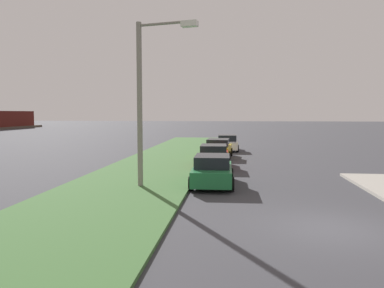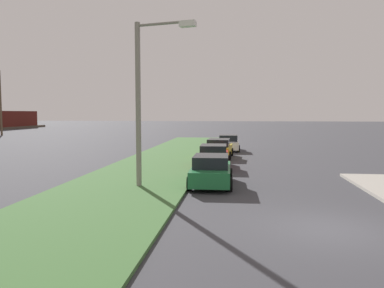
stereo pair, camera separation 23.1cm
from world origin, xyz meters
name	(u,v)px [view 1 (the left image)]	position (x,y,z in m)	size (l,w,h in m)	color
ground	(332,229)	(0.00, 0.00, 0.00)	(300.00, 300.00, 0.00)	#38383D
grass_median	(148,171)	(10.00, 7.91, 0.06)	(60.00, 6.00, 0.12)	#3D6633
parked_car_green	(212,171)	(6.44, 3.95, 0.72)	(4.33, 2.08, 1.47)	#1E6B38
parked_car_red	(214,157)	(12.35, 4.20, 0.72)	(4.35, 2.12, 1.47)	red
parked_car_yellow	(218,149)	(17.75, 4.12, 0.72)	(4.38, 2.18, 1.47)	gold
parked_car_white	(227,143)	(23.39, 3.55, 0.72)	(4.36, 2.13, 1.47)	silver
streetlight	(147,92)	(5.37, 6.87, 4.39)	(0.89, 2.84, 7.50)	gray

